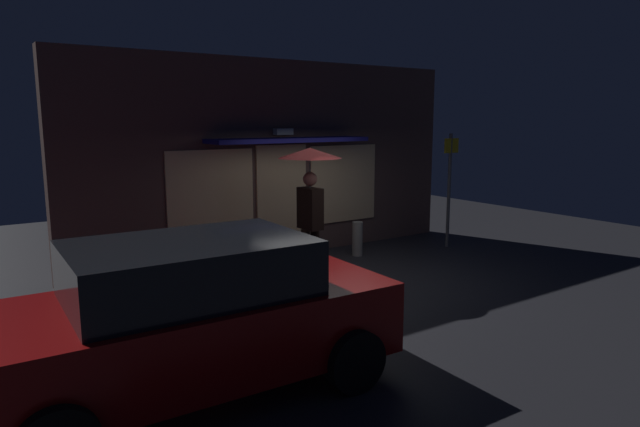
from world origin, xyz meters
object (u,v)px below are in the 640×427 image
Objects in this scene: parked_car at (192,317)px; street_sign_post at (449,183)px; person_with_umbrella at (310,180)px; sidewalk_bollard at (357,239)px.

street_sign_post reaches higher than parked_car.
person_with_umbrella is 2.26m from sidewalk_bollard.
sidewalk_bollard is at bearing 166.97° from street_sign_post.
parked_car is (-3.18, -2.69, -0.90)m from person_with_umbrella.
street_sign_post is (3.71, 0.31, -0.33)m from person_with_umbrella.
parked_car is 7.54m from street_sign_post.
parked_car is at bearing -156.48° from street_sign_post.
person_with_umbrella is 3.74m from street_sign_post.
person_with_umbrella reaches higher than parked_car.
parked_car is at bearing -144.26° from sidewalk_bollard.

